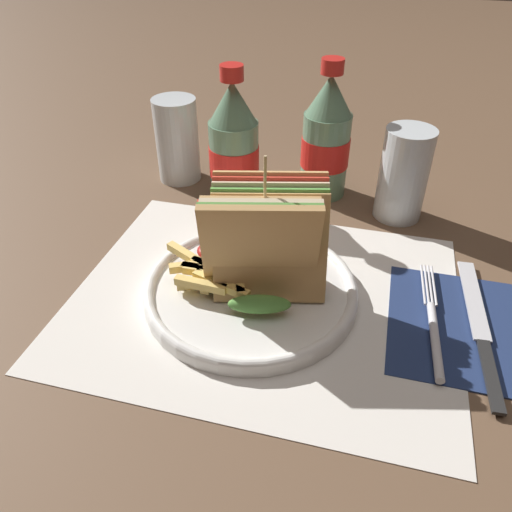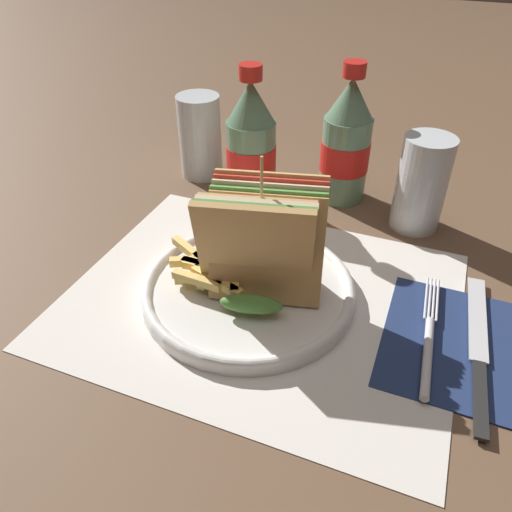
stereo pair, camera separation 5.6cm
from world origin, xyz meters
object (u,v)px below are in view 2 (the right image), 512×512
fork (428,343)px  coke_bottle_far (346,144)px  glass_near (422,184)px  coke_bottle_near (251,148)px  knife (478,348)px  glass_far (200,137)px  plate_main (249,287)px  club_sandwich (262,243)px

fork → coke_bottle_far: size_ratio=0.90×
coke_bottle_far → glass_near: coke_bottle_far is taller
coke_bottle_near → knife: bearing=-31.0°
coke_bottle_near → glass_near: size_ratio=1.55×
glass_far → coke_bottle_near: bearing=-25.6°
plate_main → glass_far: bearing=126.6°
glass_near → coke_bottle_far: bearing=160.8°
coke_bottle_far → glass_near: bearing=-19.2°
coke_bottle_near → glass_far: (-0.11, 0.05, -0.02)m
plate_main → knife: (0.24, 0.00, -0.00)m
club_sandwich → fork: size_ratio=0.90×
knife → coke_bottle_near: 0.38m
club_sandwich → knife: club_sandwich is taller
glass_far → glass_near: bearing=-4.9°
plate_main → glass_near: bearing=54.7°
club_sandwich → fork: bearing=-3.5°
glass_far → plate_main: bearing=-53.4°
knife → club_sandwich: bearing=177.5°
fork → plate_main: bearing=173.2°
fork → glass_far: size_ratio=1.39×
coke_bottle_far → knife: bearing=-51.3°
glass_near → coke_bottle_near: bearing=-174.6°
coke_bottle_near → coke_bottle_far: same height
fork → coke_bottle_near: coke_bottle_near is taller
club_sandwich → coke_bottle_far: bearing=84.1°
coke_bottle_far → glass_near: size_ratio=1.55×
knife → glass_far: (-0.43, 0.24, 0.06)m
fork → glass_far: glass_far is taller
plate_main → coke_bottle_far: (0.04, 0.26, 0.07)m
club_sandwich → glass_far: 0.32m
coke_bottle_near → glass_far: bearing=154.4°
coke_bottle_near → fork: bearing=-37.0°
club_sandwich → coke_bottle_far: size_ratio=0.81×
plate_main → glass_far: glass_far is taller
plate_main → coke_bottle_near: bearing=111.5°
glass_far → coke_bottle_far: bearing=2.6°
club_sandwich → glass_far: club_sandwich is taller
plate_main → glass_near: glass_near is taller
club_sandwich → glass_far: (-0.20, 0.25, -0.01)m
club_sandwich → fork: club_sandwich is taller
coke_bottle_far → glass_far: bearing=-177.4°
fork → coke_bottle_far: (-0.16, 0.27, 0.08)m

